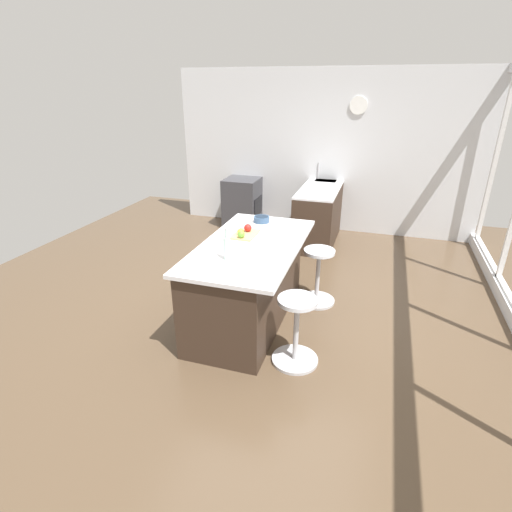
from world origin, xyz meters
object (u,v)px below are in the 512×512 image
Objects in this scene: kitchen_island at (247,281)px; water_bottle at (227,247)px; fruit_bowl at (262,219)px; oven_range at (242,202)px; cutting_board at (245,234)px; stool_by_window at (318,278)px; apple_yellow at (241,232)px; apple_red at (248,228)px; stool_middle at (296,333)px; apple_green at (241,234)px.

water_bottle is at bearing -5.16° from kitchen_island.
water_bottle is 1.65× the size of fruit_bowl.
cutting_board reaches higher than oven_range.
cutting_board is (0.38, -0.77, 0.60)m from stool_by_window.
fruit_bowl is at bearing 172.18° from apple_yellow.
stool_by_window is 1.04m from cutting_board.
oven_range is at bearing -143.34° from stool_by_window.
apple_red is 0.75m from water_bottle.
cutting_board is at bearing -136.34° from stool_middle.
stool_by_window is 3.57× the size of fruit_bowl.
apple_green is at bearing -131.19° from stool_middle.
oven_range is at bearing -155.15° from fruit_bowl.
stool_middle is 8.94× the size of apple_green.
kitchen_island is 26.83× the size of apple_yellow.
stool_middle is 1.02m from water_bottle.
apple_red reaches higher than stool_middle.
apple_red reaches higher than apple_yellow.
apple_red is at bearing 160.97° from apple_yellow.
stool_middle is at bearing 0.00° from stool_by_window.
stool_middle is 1.26m from cutting_board.
apple_green reaches higher than kitchen_island.
water_bottle is at bearing -100.59° from stool_middle.
apple_green is (2.94, 1.04, 0.53)m from oven_range.
stool_by_window is 1.46m from water_bottle.
stool_middle is at bearing 40.99° from apple_red.
cutting_board is (-0.81, -0.77, 0.60)m from stool_middle.
stool_by_window is 1.88× the size of cutting_board.
apple_red reaches higher than fruit_bowl.
apple_yellow reaches higher than stool_by_window.
apple_yellow is 0.22× the size of water_bottle.
stool_by_window is (-0.59, 0.67, -0.14)m from kitchen_island.
cutting_board is 5.12× the size of apple_yellow.
fruit_bowl is at bearing -98.34° from stool_by_window.
kitchen_island is at bearing -48.67° from stool_by_window.
apple_green is 0.54m from water_bottle.
oven_range is 3.07m from apple_yellow.
fruit_bowl is (-0.70, -0.06, 0.49)m from kitchen_island.
kitchen_island is 0.91m from stool_middle.
fruit_bowl reaches higher than cutting_board.
apple_green is at bearing 19.43° from oven_range.
apple_yellow is (-0.16, -0.13, 0.50)m from kitchen_island.
stool_by_window is 1.13m from apple_green.
oven_range is 3.69m from water_bottle.
stool_by_window is 1.00× the size of stool_middle.
water_bottle reaches higher than stool_middle.
oven_range is 3.02m from cutting_board.
stool_middle is 1.28m from apple_yellow.
cutting_board is 0.68m from water_bottle.
oven_range is 11.55× the size of apple_green.
fruit_bowl is (-1.16, -0.01, -0.08)m from water_bottle.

